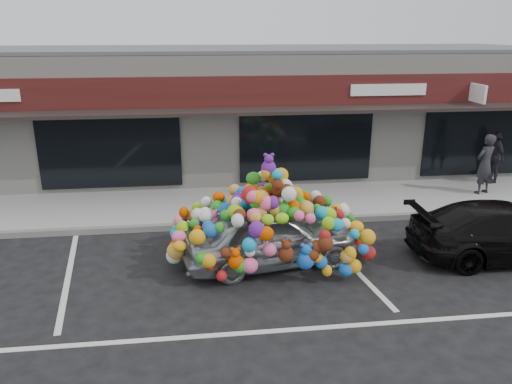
{
  "coord_description": "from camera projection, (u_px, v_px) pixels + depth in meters",
  "views": [
    {
      "loc": [
        -0.44,
        -9.58,
        4.95
      ],
      "look_at": [
        0.92,
        1.4,
        1.3
      ],
      "focal_mm": 35.0,
      "sensor_mm": 36.0,
      "label": 1
    }
  ],
  "objects": [
    {
      "name": "ground",
      "position": [
        221.0,
        272.0,
        10.63
      ],
      "size": [
        90.0,
        90.0,
        0.0
      ],
      "primitive_type": "plane",
      "color": "black",
      "rests_on": "ground"
    },
    {
      "name": "shop_building",
      "position": [
        207.0,
        110.0,
        17.91
      ],
      "size": [
        24.0,
        7.2,
        4.31
      ],
      "color": "beige",
      "rests_on": "ground"
    },
    {
      "name": "sidewalk",
      "position": [
        213.0,
        206.0,
        14.38
      ],
      "size": [
        26.0,
        3.0,
        0.15
      ],
      "primitive_type": "cube",
      "color": "#989993",
      "rests_on": "ground"
    },
    {
      "name": "kerb",
      "position": [
        216.0,
        225.0,
        12.97
      ],
      "size": [
        26.0,
        0.18,
        0.16
      ],
      "primitive_type": "cube",
      "color": "slate",
      "rests_on": "ground"
    },
    {
      "name": "parking_stripe_left",
      "position": [
        68.0,
        276.0,
        10.45
      ],
      "size": [
        0.73,
        4.37,
        0.01
      ],
      "primitive_type": "cube",
      "rotation": [
        0.0,
        0.0,
        0.14
      ],
      "color": "silver",
      "rests_on": "ground"
    },
    {
      "name": "parking_stripe_mid",
      "position": [
        346.0,
        261.0,
        11.15
      ],
      "size": [
        0.73,
        4.37,
        0.01
      ],
      "primitive_type": "cube",
      "rotation": [
        0.0,
        0.0,
        0.14
      ],
      "color": "silver",
      "rests_on": "ground"
    },
    {
      "name": "lane_line",
      "position": [
        343.0,
        326.0,
        8.7
      ],
      "size": [
        14.0,
        0.12,
        0.01
      ],
      "primitive_type": "cube",
      "color": "silver",
      "rests_on": "ground"
    },
    {
      "name": "toy_car",
      "position": [
        270.0,
        229.0,
        10.8
      ],
      "size": [
        2.81,
        4.38,
        2.4
      ],
      "rotation": [
        0.0,
        0.0,
        1.76
      ],
      "color": "#9EA3A8",
      "rests_on": "ground"
    },
    {
      "name": "black_sedan",
      "position": [
        507.0,
        231.0,
        11.13
      ],
      "size": [
        1.9,
        4.38,
        1.26
      ],
      "primitive_type": "imported",
      "rotation": [
        0.0,
        0.0,
        1.54
      ],
      "color": "black",
      "rests_on": "ground"
    },
    {
      "name": "pedestrian_a",
      "position": [
        485.0,
        164.0,
        14.97
      ],
      "size": [
        0.78,
        0.65,
        1.83
      ],
      "primitive_type": "imported",
      "rotation": [
        0.0,
        0.0,
        3.52
      ],
      "color": "black",
      "rests_on": "sidewalk"
    },
    {
      "name": "pedestrian_c",
      "position": [
        495.0,
        157.0,
        16.1
      ],
      "size": [
        1.0,
        0.46,
        1.67
      ],
      "primitive_type": "imported",
      "rotation": [
        0.0,
        0.0,
        4.66
      ],
      "color": "black",
      "rests_on": "sidewalk"
    }
  ]
}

